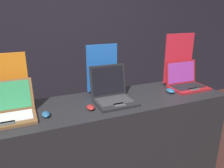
% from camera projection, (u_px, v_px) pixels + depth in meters
% --- Properties ---
extents(wall_back, '(8.00, 0.05, 2.80)m').
position_uv_depth(wall_back, '(66.00, 28.00, 3.16)').
color(wall_back, black).
rests_on(wall_back, ground_plane).
extents(display_counter, '(2.08, 0.58, 0.91)m').
position_uv_depth(display_counter, '(111.00, 147.00, 1.99)').
color(display_counter, black).
rests_on(display_counter, ground_plane).
extents(laptop_front, '(0.39, 0.34, 0.24)m').
position_uv_depth(laptop_front, '(6.00, 110.00, 1.54)').
color(laptop_front, brown).
rests_on(laptop_front, display_counter).
extents(mouse_front, '(0.06, 0.09, 0.03)m').
position_uv_depth(mouse_front, '(46.00, 114.00, 1.57)').
color(mouse_front, navy).
rests_on(mouse_front, display_counter).
extents(promo_stand_front, '(0.35, 0.07, 0.43)m').
position_uv_depth(promo_stand_front, '(4.00, 83.00, 1.67)').
color(promo_stand_front, black).
rests_on(promo_stand_front, display_counter).
extents(laptop_middle, '(0.32, 0.32, 0.29)m').
position_uv_depth(laptop_middle, '(112.00, 93.00, 1.83)').
color(laptop_middle, black).
rests_on(laptop_middle, display_counter).
extents(mouse_middle, '(0.06, 0.09, 0.03)m').
position_uv_depth(mouse_middle, '(91.00, 107.00, 1.69)').
color(mouse_middle, maroon).
rests_on(mouse_middle, display_counter).
extents(promo_stand_middle, '(0.29, 0.07, 0.45)m').
position_uv_depth(promo_stand_middle, '(102.00, 70.00, 1.99)').
color(promo_stand_middle, black).
rests_on(promo_stand_middle, display_counter).
extents(laptop_back, '(0.36, 0.28, 0.25)m').
position_uv_depth(laptop_back, '(186.00, 82.00, 2.17)').
color(laptop_back, maroon).
rests_on(laptop_back, display_counter).
extents(mouse_back, '(0.07, 0.10, 0.04)m').
position_uv_depth(mouse_back, '(170.00, 91.00, 2.03)').
color(mouse_back, navy).
rests_on(mouse_back, display_counter).
extents(promo_stand_back, '(0.33, 0.07, 0.52)m').
position_uv_depth(promo_stand_back, '(178.00, 60.00, 2.23)').
color(promo_stand_back, black).
rests_on(promo_stand_back, display_counter).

